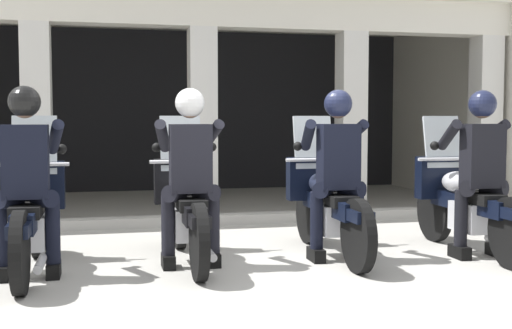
{
  "coord_description": "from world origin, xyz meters",
  "views": [
    {
      "loc": [
        -1.43,
        -5.62,
        1.32
      ],
      "look_at": [
        0.0,
        0.55,
        0.88
      ],
      "focal_mm": 46.55,
      "sensor_mm": 36.0,
      "label": 1
    }
  ],
  "objects": [
    {
      "name": "motorcycle_far_right",
      "position": [
        2.05,
        0.27,
        0.5
      ],
      "size": [
        0.62,
        2.04,
        1.35
      ],
      "rotation": [
        0.0,
        0.0,
        0.01
      ],
      "color": "black",
      "rests_on": "ground"
    },
    {
      "name": "station_building",
      "position": [
        -0.16,
        5.13,
        1.95
      ],
      "size": [
        9.35,
        4.36,
        3.1
      ],
      "color": "black",
      "rests_on": "ground"
    },
    {
      "name": "police_officer_center_left",
      "position": [
        -0.68,
        0.19,
        0.94
      ],
      "size": [
        0.63,
        0.61,
        1.58
      ],
      "rotation": [
        0.0,
        0.0,
        -0.04
      ],
      "color": "black",
      "rests_on": "ground"
    },
    {
      "name": "police_officer_far_right",
      "position": [
        2.04,
        -0.02,
        0.94
      ],
      "size": [
        0.63,
        0.61,
        1.58
      ],
      "rotation": [
        0.0,
        0.0,
        0.01
      ],
      "color": "black",
      "rests_on": "ground"
    },
    {
      "name": "police_officer_center_right",
      "position": [
        0.68,
        0.17,
        0.94
      ],
      "size": [
        0.63,
        0.61,
        1.58
      ],
      "rotation": [
        0.0,
        0.0,
        -0.06
      ],
      "color": "black",
      "rests_on": "ground"
    },
    {
      "name": "police_officer_far_left",
      "position": [
        -2.04,
        0.06,
        0.94
      ],
      "size": [
        0.63,
        0.61,
        1.58
      ],
      "rotation": [
        0.0,
        0.0,
        -0.08
      ],
      "color": "black",
      "rests_on": "ground"
    },
    {
      "name": "ground_plane",
      "position": [
        0.0,
        3.0,
        0.0
      ],
      "size": [
        80.0,
        80.0,
        0.0
      ],
      "primitive_type": "plane",
      "color": "#A8A59E"
    },
    {
      "name": "motorcycle_far_left",
      "position": [
        -2.04,
        0.35,
        0.5
      ],
      "size": [
        0.62,
        2.04,
        1.35
      ],
      "rotation": [
        0.0,
        0.0,
        -0.08
      ],
      "color": "black",
      "rests_on": "ground"
    },
    {
      "name": "motorcycle_center_left",
      "position": [
        -0.68,
        0.48,
        0.5
      ],
      "size": [
        0.62,
        2.04,
        1.35
      ],
      "rotation": [
        0.0,
        0.0,
        -0.04
      ],
      "color": "black",
      "rests_on": "ground"
    },
    {
      "name": "kerb_strip",
      "position": [
        -0.16,
        2.49,
        0.06
      ],
      "size": [
        8.85,
        0.24,
        0.12
      ],
      "primitive_type": "cube",
      "color": "#B7B5AD",
      "rests_on": "ground"
    },
    {
      "name": "motorcycle_center_right",
      "position": [
        0.68,
        0.45,
        0.5
      ],
      "size": [
        0.62,
        2.04,
        1.35
      ],
      "rotation": [
        0.0,
        0.0,
        -0.06
      ],
      "color": "black",
      "rests_on": "ground"
    }
  ]
}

